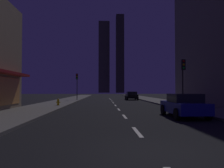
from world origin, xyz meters
name	(u,v)px	position (x,y,z in m)	size (l,w,h in m)	color
ground_plane	(111,100)	(0.00, 32.00, -0.05)	(78.00, 136.00, 0.10)	black
sidewalk_right	(152,100)	(7.00, 32.00, 0.07)	(4.00, 76.00, 0.15)	#605E59
sidewalk_left	(69,100)	(-7.00, 32.00, 0.07)	(4.00, 76.00, 0.15)	#605E59
lane_marking_center	(115,105)	(0.00, 18.80, 0.01)	(0.16, 43.80, 0.01)	silver
skyscraper_distant_tall	(104,57)	(-0.66, 156.96, 25.84)	(7.92, 6.05, 51.69)	#423F32
skyscraper_distant_mid	(120,54)	(10.36, 149.21, 27.02)	(5.40, 7.05, 54.03)	#333126
car_parked_near	(184,105)	(3.60, 7.90, 0.74)	(1.98, 4.24, 1.45)	navy
car_parked_far	(132,96)	(3.60, 33.17, 0.74)	(1.98, 4.24, 1.45)	black
fire_hydrant_far_left	(58,102)	(-5.90, 17.21, 0.45)	(0.42, 0.30, 0.65)	gold
traffic_light_near_right	(183,72)	(5.50, 13.20, 3.19)	(0.32, 0.48, 4.20)	#2D2D2D
traffic_light_far_left	(77,81)	(-5.50, 30.03, 3.19)	(0.32, 0.48, 4.20)	#2D2D2D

